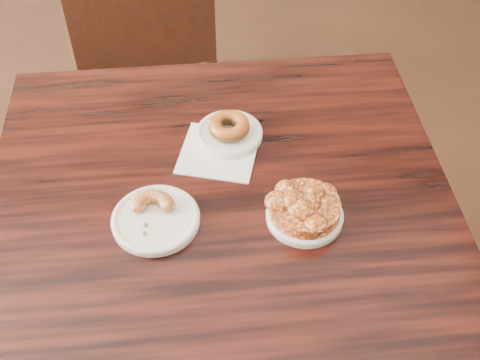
{
  "coord_description": "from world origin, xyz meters",
  "views": [
    {
      "loc": [
        0.13,
        -0.8,
        1.62
      ],
      "look_at": [
        0.16,
        -0.04,
        0.8
      ],
      "focal_mm": 45.0,
      "sensor_mm": 36.0,
      "label": 1
    }
  ],
  "objects_px": {
    "glazed_donut": "(229,126)",
    "cruller_fragment": "(155,213)",
    "apple_fritter": "(306,206)",
    "cafe_table": "(224,307)",
    "chair_far": "(136,42)"
  },
  "relations": [
    {
      "from": "apple_fritter",
      "to": "cruller_fragment",
      "type": "xyz_separation_m",
      "value": [
        -0.28,
        0.0,
        -0.01
      ]
    },
    {
      "from": "glazed_donut",
      "to": "cafe_table",
      "type": "bearing_deg",
      "value": -96.44
    },
    {
      "from": "chair_far",
      "to": "cafe_table",
      "type": "bearing_deg",
      "value": 87.89
    },
    {
      "from": "glazed_donut",
      "to": "cruller_fragment",
      "type": "xyz_separation_m",
      "value": [
        -0.14,
        -0.23,
        -0.01
      ]
    },
    {
      "from": "apple_fritter",
      "to": "cruller_fragment",
      "type": "relative_size",
      "value": 1.83
    },
    {
      "from": "chair_far",
      "to": "cruller_fragment",
      "type": "bearing_deg",
      "value": 80.89
    },
    {
      "from": "chair_far",
      "to": "cruller_fragment",
      "type": "xyz_separation_m",
      "value": [
        0.16,
        -1.03,
        0.32
      ]
    },
    {
      "from": "apple_fritter",
      "to": "cafe_table",
      "type": "bearing_deg",
      "value": 165.65
    },
    {
      "from": "apple_fritter",
      "to": "cruller_fragment",
      "type": "distance_m",
      "value": 0.28
    },
    {
      "from": "chair_far",
      "to": "apple_fritter",
      "type": "height_order",
      "value": "chair_far"
    },
    {
      "from": "glazed_donut",
      "to": "cruller_fragment",
      "type": "height_order",
      "value": "glazed_donut"
    },
    {
      "from": "cafe_table",
      "to": "apple_fritter",
      "type": "bearing_deg",
      "value": -17.74
    },
    {
      "from": "cafe_table",
      "to": "glazed_donut",
      "type": "distance_m",
      "value": 0.45
    },
    {
      "from": "chair_far",
      "to": "glazed_donut",
      "type": "relative_size",
      "value": 10.29
    },
    {
      "from": "cafe_table",
      "to": "chair_far",
      "type": "xyz_separation_m",
      "value": [
        -0.28,
        0.99,
        0.08
      ]
    }
  ]
}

